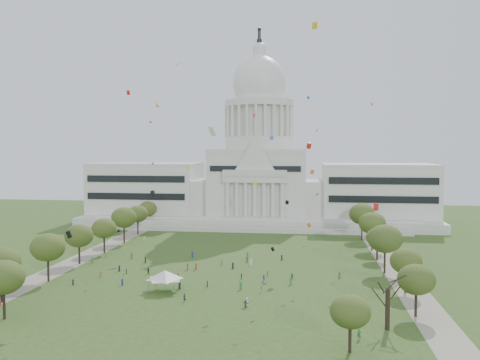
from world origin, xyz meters
The scene contains 36 objects.
ground centered at (0.00, 0.00, 0.00)m, with size 400.00×400.00×0.00m, color #314C1E.
capitol centered at (0.00, 113.59, 22.30)m, with size 160.00×64.50×91.30m.
path_left centered at (-48.00, 30.00, 0.02)m, with size 8.00×160.00×0.04m, color gray.
path_right centered at (48.00, 30.00, 0.02)m, with size 8.00×160.00×0.04m, color gray.
row_tree_l_0 centered at (-45.26, -21.68, 8.95)m, with size 8.85×8.85×12.59m.
row_tree_r_0 centered at (44.94, -19.59, 7.75)m, with size 7.67×7.67×10.91m.
row_tree_l_1 centered at (-44.07, -2.96, 8.95)m, with size 8.86×8.86×12.59m.
row_tree_r_1 centered at (46.22, -1.75, 7.66)m, with size 7.58×7.58×10.78m.
row_tree_l_2 centered at (-45.04, 17.30, 8.51)m, with size 8.42×8.42×11.97m.
row_tree_r_2 centered at (44.17, 17.44, 9.66)m, with size 9.55×9.55×13.58m.
row_tree_l_3 centered at (-44.09, 33.92, 8.21)m, with size 8.12×8.12×11.55m.
row_tree_r_3 centered at (44.40, 34.48, 7.08)m, with size 7.01×7.01×9.98m.
row_tree_l_4 centered at (-44.08, 52.42, 9.39)m, with size 9.29×9.29×13.21m.
row_tree_r_4 centered at (44.76, 50.04, 9.29)m, with size 9.19×9.19×13.06m.
row_tree_l_5 centered at (-45.22, 71.01, 8.42)m, with size 8.33×8.33×11.85m.
row_tree_r_5 centered at (43.49, 70.19, 9.93)m, with size 9.82×9.82×13.96m.
row_tree_l_6 centered at (-46.87, 89.14, 8.27)m, with size 8.19×8.19×11.64m.
row_tree_r_6 centered at (45.96, 88.13, 8.51)m, with size 8.42×8.42×11.97m.
near_tree_0 centered at (-38.00, -32.00, 8.56)m, with size 8.47×8.47×12.04m.
near_tree_1 centered at (30.00, -40.00, 7.00)m, with size 6.93×6.93×9.86m.
big_bare_tree centered at (38.00, -28.00, 8.67)m, with size 6.00×5.00×12.80m.
event_tent centered at (-11.47, -7.71, 4.01)m, with size 11.95×11.95×5.17m.
person_0 centered at (31.42, 10.36, 0.82)m, with size 0.80×0.52×1.64m, color #33723F.
person_1 centered at (32.16, -33.89, 0.96)m, with size 0.70×0.51×1.93m, color #33723F.
person_2 centered at (18.94, 7.34, 0.83)m, with size 0.80×0.50×1.65m, color #26262B.
person_3 centered at (11.58, 4.53, 0.83)m, with size 1.07×0.55×1.66m, color navy.
person_4 centered at (5.55, 5.76, 0.79)m, with size 0.92×0.51×1.58m, color #26262B.
person_5 centered at (-11.03, 3.31, 0.78)m, with size 1.44×0.57×1.55m, color #B21E1E.
person_6 centered at (9.74, -16.83, 0.93)m, with size 0.91×0.59×1.85m, color silver.
person_7 centered at (-4.59, -15.90, 0.97)m, with size 0.71×0.52×1.94m, color #26262B.
person_8 centered at (-20.56, 7.67, 0.91)m, with size 0.88×0.54×1.81m, color #26262B.
person_9 centered at (11.93, -5.65, 0.86)m, with size 1.11×0.57×1.71m, color olive.
person_10 centered at (12.19, 9.42, 0.80)m, with size 0.94×0.51×1.60m, color #994C8C.
person_11 centered at (9.58, -18.10, 0.84)m, with size 1.55×0.61×1.67m, color #4C4C51.
distant_crowd centered at (-11.80, 14.68, 0.89)m, with size 60.87×38.47×1.94m.
kite_swarm centered at (1.42, 12.63, 26.56)m, with size 85.98×97.15×65.31m.
Camera 1 is at (22.56, -125.74, 34.26)m, focal length 38.00 mm.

